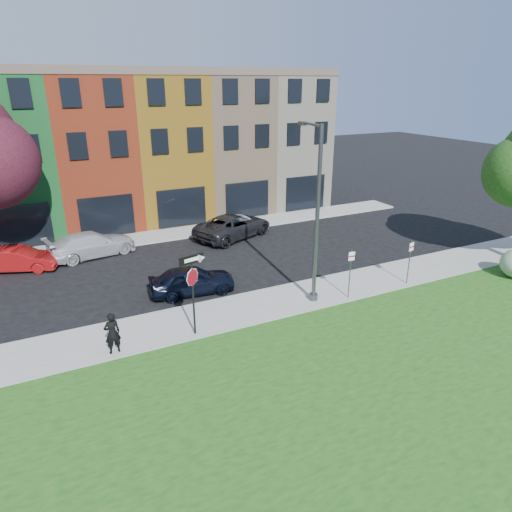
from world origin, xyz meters
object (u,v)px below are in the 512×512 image
stop_sign (192,279)px  sedan_near (192,280)px  man (112,333)px  street_lamp (315,216)px

stop_sign → sedan_near: (1.20, 3.87, -1.81)m
man → sedan_near: man is taller
street_lamp → man: bearing=-165.9°
sedan_near → street_lamp: bearing=-117.3°
sedan_near → stop_sign: bearing=169.2°
street_lamp → stop_sign: bearing=-163.3°
man → sedan_near: 5.80m
stop_sign → sedan_near: 4.44m
man → street_lamp: bearing=176.8°
sedan_near → man: bearing=137.6°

